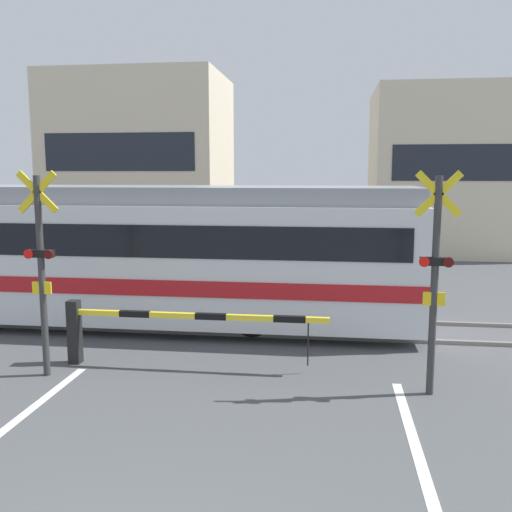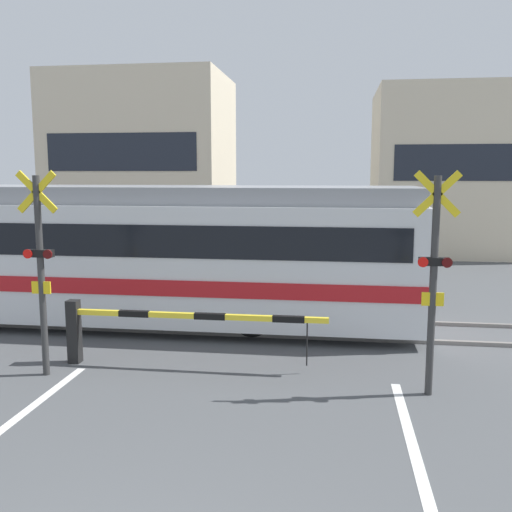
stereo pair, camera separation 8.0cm
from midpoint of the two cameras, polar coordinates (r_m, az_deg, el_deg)
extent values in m
cube|color=gray|center=(11.78, -0.51, -7.88)|extent=(50.00, 0.10, 0.08)
cube|color=gray|center=(13.15, 0.37, -6.15)|extent=(50.00, 0.10, 0.08)
cube|color=silver|center=(14.05, -23.41, -0.02)|extent=(18.08, 2.61, 2.45)
cube|color=gray|center=(13.94, -23.75, 5.72)|extent=(17.90, 2.30, 0.36)
cube|color=red|center=(14.11, -23.32, -1.50)|extent=(18.10, 2.67, 0.32)
cube|color=black|center=(13.99, -23.54, 2.22)|extent=(17.35, 2.65, 0.64)
cylinder|color=black|center=(11.69, -0.61, -6.27)|extent=(0.76, 0.12, 0.76)
cylinder|color=black|center=(13.07, 0.29, -4.70)|extent=(0.76, 0.12, 0.76)
cube|color=black|center=(10.58, -17.90, -7.24)|extent=(0.20, 0.20, 1.12)
cube|color=yellow|center=(9.75, -6.06, -5.99)|extent=(4.44, 0.09, 0.09)
cube|color=black|center=(10.07, -12.25, -5.68)|extent=(0.53, 0.10, 0.10)
cube|color=black|center=(9.70, -4.78, -6.04)|extent=(0.53, 0.10, 0.10)
cube|color=black|center=(9.51, 3.13, -6.32)|extent=(0.53, 0.10, 0.10)
cylinder|color=black|center=(9.61, 4.98, -8.76)|extent=(0.02, 0.02, 0.74)
cube|color=black|center=(14.84, 12.42, -2.61)|extent=(0.20, 0.20, 1.12)
cube|color=yellow|center=(14.75, 3.84, -1.07)|extent=(4.44, 0.09, 0.09)
cube|color=black|center=(14.72, 8.15, -1.15)|extent=(0.53, 0.10, 0.10)
cube|color=black|center=(14.76, 2.98, -1.05)|extent=(0.53, 0.10, 0.10)
cube|color=black|center=(14.93, -2.13, -0.94)|extent=(0.53, 0.10, 0.10)
cylinder|color=black|center=(15.06, -3.29, -2.48)|extent=(0.02, 0.02, 0.74)
cylinder|color=#333333|center=(9.87, -20.84, -2.04)|extent=(0.11, 0.11, 3.29)
cube|color=yellow|center=(9.73, -21.26, 5.99)|extent=(0.68, 0.04, 0.68)
cube|color=yellow|center=(9.73, -21.26, 5.99)|extent=(0.68, 0.04, 0.68)
cube|color=black|center=(9.81, -20.96, 0.23)|extent=(0.44, 0.12, 0.12)
cylinder|color=red|center=(9.83, -22.04, 0.18)|extent=(0.15, 0.03, 0.15)
cylinder|color=#4C0C0C|center=(9.66, -20.28, 0.15)|extent=(0.15, 0.03, 0.15)
cube|color=yellow|center=(9.88, -20.84, -3.00)|extent=(0.32, 0.03, 0.20)
cylinder|color=#333333|center=(8.82, 17.15, -3.05)|extent=(0.11, 0.11, 3.29)
cube|color=yellow|center=(8.66, 17.54, 5.94)|extent=(0.68, 0.04, 0.68)
cube|color=yellow|center=(8.66, 17.54, 5.94)|extent=(0.68, 0.04, 0.68)
cube|color=black|center=(8.75, 17.26, -0.52)|extent=(0.44, 0.12, 0.12)
cylinder|color=red|center=(8.65, 16.23, -0.57)|extent=(0.15, 0.03, 0.15)
cylinder|color=#4C0C0C|center=(8.71, 18.44, -0.61)|extent=(0.15, 0.03, 0.15)
cube|color=yellow|center=(8.83, 17.12, -4.12)|extent=(0.32, 0.03, 0.20)
cylinder|color=#33384C|center=(16.75, -2.58, -1.63)|extent=(0.13, 0.13, 0.87)
cylinder|color=#33384C|center=(16.72, -2.11, -1.64)|extent=(0.13, 0.13, 0.87)
cube|color=#386647|center=(16.62, -2.36, 1.00)|extent=(0.38, 0.22, 0.69)
sphere|color=tan|center=(16.57, -2.37, 2.60)|extent=(0.23, 0.23, 0.23)
cube|color=beige|center=(26.39, -11.42, 9.13)|extent=(7.40, 5.59, 7.54)
cube|color=#1E232D|center=(23.76, -13.67, 10.08)|extent=(6.21, 0.03, 1.51)
cube|color=beige|center=(25.47, 19.12, 7.95)|extent=(6.76, 5.59, 6.73)
cube|color=#1E232D|center=(22.73, 20.57, 8.74)|extent=(5.68, 0.03, 1.35)
camera|label=1|loc=(0.04, -90.19, -0.03)|focal=40.00mm
camera|label=2|loc=(0.04, 89.81, 0.03)|focal=40.00mm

